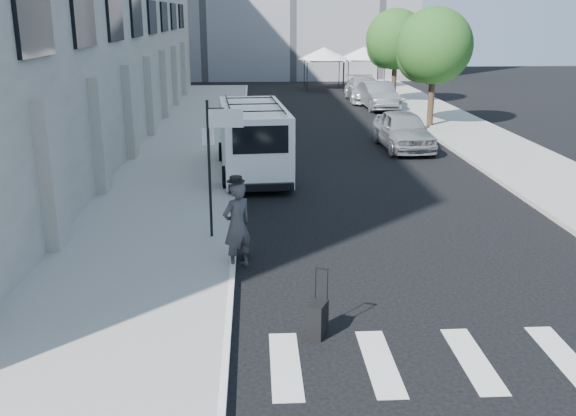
{
  "coord_description": "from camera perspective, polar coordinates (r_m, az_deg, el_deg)",
  "views": [
    {
      "loc": [
        -1.46,
        -12.52,
        5.65
      ],
      "look_at": [
        -0.7,
        1.81,
        1.3
      ],
      "focal_mm": 40.0,
      "sensor_mm": 36.0,
      "label": 1
    }
  ],
  "objects": [
    {
      "name": "ground",
      "position": [
        13.81,
        3.33,
        -7.31
      ],
      "size": [
        120.0,
        120.0,
        0.0
      ],
      "primitive_type": "plane",
      "color": "black",
      "rests_on": "ground"
    },
    {
      "name": "sidewalk_left",
      "position": [
        29.19,
        -8.51,
        5.67
      ],
      "size": [
        4.5,
        48.0,
        0.15
      ],
      "primitive_type": "cube",
      "color": "gray",
      "rests_on": "ground"
    },
    {
      "name": "building_left",
      "position": [
        32.13,
        -22.19,
        16.31
      ],
      "size": [
        10.0,
        44.0,
        12.0
      ],
      "primitive_type": "cube",
      "color": "gray",
      "rests_on": "ground"
    },
    {
      "name": "parked_car_c",
      "position": [
        44.07,
        6.78,
        10.43
      ],
      "size": [
        2.34,
        5.57,
        1.6
      ],
      "primitive_type": "imported",
      "rotation": [
        0.0,
        0.0,
        -0.02
      ],
      "color": "#989B9F",
      "rests_on": "ground"
    },
    {
      "name": "suitcase",
      "position": [
        11.84,
        2.64,
        -9.83
      ],
      "size": [
        0.44,
        0.53,
        1.26
      ],
      "rotation": [
        0.0,
        0.0,
        -0.41
      ],
      "color": "black",
      "rests_on": "ground"
    },
    {
      "name": "tree_far",
      "position": [
        42.66,
        9.38,
        14.4
      ],
      "size": [
        3.8,
        3.83,
        6.03
      ],
      "color": "black",
      "rests_on": "ground"
    },
    {
      "name": "cargo_van",
      "position": [
        23.45,
        -3.15,
        6.14
      ],
      "size": [
        2.78,
        6.88,
        2.52
      ],
      "rotation": [
        0.0,
        0.0,
        0.08
      ],
      "color": "white",
      "rests_on": "ground"
    },
    {
      "name": "tree_near",
      "position": [
        33.92,
        12.64,
        13.64
      ],
      "size": [
        3.8,
        3.83,
        6.03
      ],
      "color": "black",
      "rests_on": "ground"
    },
    {
      "name": "briefcase",
      "position": [
        15.52,
        -3.78,
        -3.85
      ],
      "size": [
        0.15,
        0.45,
        0.34
      ],
      "primitive_type": "cube",
      "rotation": [
        0.0,
        0.0,
        -0.08
      ],
      "color": "black",
      "rests_on": "ground"
    },
    {
      "name": "sidewalk_right",
      "position": [
        34.61,
        14.71,
        7.05
      ],
      "size": [
        4.0,
        56.0,
        0.15
      ],
      "primitive_type": "cube",
      "color": "gray",
      "rests_on": "ground"
    },
    {
      "name": "tent_right",
      "position": [
        51.83,
        6.77,
        13.5
      ],
      "size": [
        4.0,
        4.0,
        3.2
      ],
      "color": "black",
      "rests_on": "ground"
    },
    {
      "name": "tent_left",
      "position": [
        50.9,
        3.21,
        13.53
      ],
      "size": [
        4.0,
        4.0,
        3.2
      ],
      "color": "black",
      "rests_on": "ground"
    },
    {
      "name": "parked_car_a",
      "position": [
        28.43,
        10.21,
        6.83
      ],
      "size": [
        2.12,
        4.92,
        1.65
      ],
      "primitive_type": "imported",
      "rotation": [
        0.0,
        0.0,
        0.04
      ],
      "color": "gray",
      "rests_on": "ground"
    },
    {
      "name": "parked_car_b",
      "position": [
        40.59,
        8.01,
        9.86
      ],
      "size": [
        2.0,
        5.05,
        1.63
      ],
      "primitive_type": "imported",
      "rotation": [
        0.0,
        0.0,
        0.05
      ],
      "color": "#5B5E62",
      "rests_on": "ground"
    },
    {
      "name": "sign_pole",
      "position": [
        16.03,
        -6.25,
        5.99
      ],
      "size": [
        1.03,
        0.07,
        3.5
      ],
      "color": "black",
      "rests_on": "sidewalk_left"
    },
    {
      "name": "businessman",
      "position": [
        14.64,
        -4.56,
        -1.57
      ],
      "size": [
        0.9,
        0.85,
        2.07
      ],
      "primitive_type": "imported",
      "rotation": [
        0.0,
        0.0,
        3.81
      ],
      "color": "#3C3B3E",
      "rests_on": "ground"
    }
  ]
}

